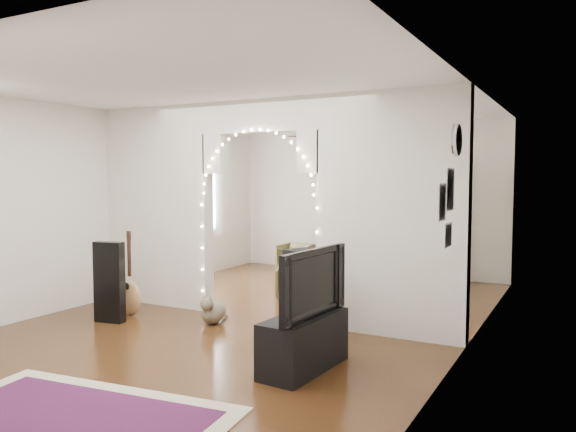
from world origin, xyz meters
The scene contains 23 objects.
floor centered at (0.00, 0.00, 0.00)m, with size 7.50×7.50×0.00m, color black.
ceiling centered at (0.00, 0.00, 2.70)m, with size 5.00×7.50×0.02m, color white.
wall_back centered at (0.00, 3.75, 1.35)m, with size 5.00×0.02×2.70m, color silver.
wall_left centered at (-2.50, 0.00, 1.35)m, with size 0.02×7.50×2.70m, color silver.
wall_right centered at (2.50, 0.00, 1.35)m, with size 0.02×7.50×2.70m, color silver.
divider_wall centered at (0.00, 0.00, 1.42)m, with size 5.00×0.20×2.70m.
fairy_lights centered at (0.00, -0.13, 1.55)m, with size 1.64×0.04×1.60m, color #FFEABF, non-canonical shape.
window centered at (-2.47, 1.80, 1.50)m, with size 0.04×1.20×1.40m, color white.
wall_clock centered at (2.48, -0.60, 2.10)m, with size 0.31×0.31×0.03m, color white.
picture_frames centered at (2.48, -1.00, 1.50)m, with size 0.02×0.50×0.70m, color white, non-canonical shape.
ceiling_fan centered at (0.00, 2.00, 2.40)m, with size 1.10×1.10×0.30m, color #AE863A, non-canonical shape.
area_rug centered at (0.34, -3.40, 0.01)m, with size 2.28×1.71×0.02m, color maroon.
guitar_case centered at (-1.50, -1.07, 0.49)m, with size 0.37×0.12×0.98m, color black.
acoustic_guitar centered at (-1.54, -0.70, 0.40)m, with size 0.37×0.13×0.91m.
tabby_cat centered at (-0.35, -0.55, 0.15)m, with size 0.28×0.57×0.38m.
floor_speaker centered at (0.98, -0.73, 0.49)m, with size 0.49×0.46×0.99m.
media_console centered at (1.32, -1.47, 0.25)m, with size 0.40×1.00×0.50m, color black.
tv centered at (1.32, -1.47, 0.81)m, with size 1.07×0.14×0.62m, color black.
bookcase centered at (0.79, 3.50, 0.88)m, with size 1.72×0.44×1.76m, color #C4AD8E.
dining_table centered at (0.95, 3.01, 0.68)m, with size 1.29×0.94×0.76m.
flower_vase centered at (0.95, 3.01, 0.85)m, with size 0.18×0.18×0.19m, color silver.
dining_chair_left centered at (-1.08, 3.04, 0.27)m, with size 0.58×0.60×0.54m, color brown.
dining_chair_right centered at (-0.18, 1.18, 0.22)m, with size 0.48×0.49×0.45m, color brown.
Camera 1 is at (3.56, -5.95, 1.76)m, focal length 35.00 mm.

